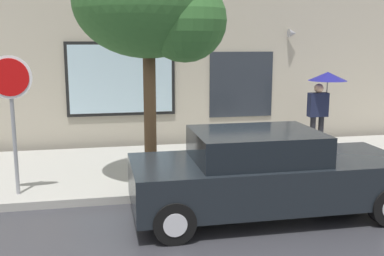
% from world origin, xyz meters
% --- Properties ---
extents(ground_plane, '(60.00, 60.00, 0.00)m').
position_xyz_m(ground_plane, '(0.00, 0.00, 0.00)').
color(ground_plane, '#333338').
extents(sidewalk, '(20.00, 4.00, 0.15)m').
position_xyz_m(sidewalk, '(0.00, 3.00, 0.07)').
color(sidewalk, '#A3A099').
rests_on(sidewalk, ground).
extents(building_facade, '(20.00, 0.67, 7.00)m').
position_xyz_m(building_facade, '(-0.00, 5.50, 3.48)').
color(building_facade, '#B2A893').
rests_on(building_facade, ground).
extents(parked_car, '(4.56, 1.87, 1.46)m').
position_xyz_m(parked_car, '(1.05, 0.02, 0.72)').
color(parked_car, black).
rests_on(parked_car, ground).
extents(fire_hydrant, '(0.30, 0.44, 0.73)m').
position_xyz_m(fire_hydrant, '(1.78, 1.56, 0.51)').
color(fire_hydrant, white).
rests_on(fire_hydrant, sidewalk).
extents(pedestrian_with_umbrella, '(0.97, 0.97, 1.98)m').
position_xyz_m(pedestrian_with_umbrella, '(3.93, 3.70, 1.71)').
color(pedestrian_with_umbrella, black).
rests_on(pedestrian_with_umbrella, sidewalk).
extents(street_tree, '(2.79, 2.37, 4.52)m').
position_xyz_m(street_tree, '(-0.55, 1.72, 3.53)').
color(street_tree, '#4C3823').
rests_on(street_tree, sidewalk).
extents(stop_sign, '(0.76, 0.10, 2.51)m').
position_xyz_m(stop_sign, '(-3.15, 1.49, 1.92)').
color(stop_sign, gray).
rests_on(stop_sign, sidewalk).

